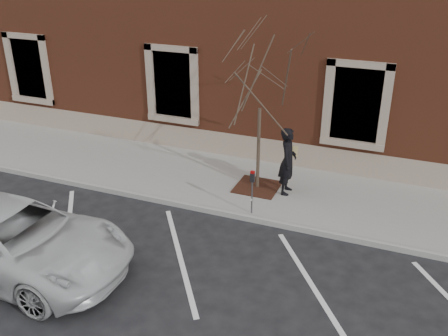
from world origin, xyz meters
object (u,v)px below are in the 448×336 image
at_px(man, 288,161).
at_px(white_truck, 12,239).
at_px(sapling, 260,85).
at_px(parking_meter, 252,184).

xyz_separation_m(man, white_truck, (-4.76, -5.59, -0.36)).
xyz_separation_m(sapling, white_truck, (-3.89, -5.56, -2.47)).
bearing_deg(sapling, man, 1.77).
distance_m(parking_meter, sapling, 2.71).
relative_size(sapling, white_truck, 0.80).
height_order(man, white_truck, man).
xyz_separation_m(parking_meter, white_truck, (-4.23, -4.07, -0.24)).
distance_m(parking_meter, white_truck, 5.87).
distance_m(man, sapling, 2.28).
height_order(man, sapling, sapling).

